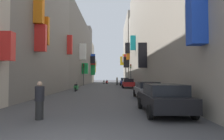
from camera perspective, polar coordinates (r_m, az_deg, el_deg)
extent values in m
plane|color=#424244|center=(34.39, -2.11, -5.01)|extent=(140.00, 140.00, 0.00)
cube|color=red|center=(11.82, -29.41, 6.23)|extent=(0.76, 0.53, 1.57)
cube|color=slate|center=(21.85, -25.68, 13.90)|extent=(6.00, 15.45, 15.38)
cube|color=orange|center=(17.05, -20.06, 10.94)|extent=(0.87, 0.38, 2.33)
cube|color=red|center=(26.77, -12.81, 7.40)|extent=(0.67, 0.48, 2.63)
cube|color=orange|center=(16.62, -21.35, 16.17)|extent=(0.71, 0.52, 2.00)
cube|color=red|center=(16.30, -20.87, 8.93)|extent=(0.87, 0.42, 2.15)
cube|color=slate|center=(41.16, -13.10, 5.53)|extent=(6.00, 26.20, 14.34)
cube|color=green|center=(38.85, -8.38, 0.44)|extent=(1.24, 0.65, 2.17)
cube|color=white|center=(36.31, -9.01, 5.49)|extent=(1.21, 0.55, 2.99)
cube|color=slate|center=(56.34, -9.59, 4.40)|extent=(6.00, 4.72, 16.21)
cube|color=blue|center=(55.05, -6.00, 3.27)|extent=(1.22, 0.60, 2.96)
cube|color=green|center=(57.07, -6.04, 2.80)|extent=(0.72, 0.36, 2.82)
cube|color=black|center=(54.05, -6.04, 3.07)|extent=(1.34, 0.61, 2.00)
cube|color=red|center=(54.67, -5.98, 2.44)|extent=(1.33, 0.53, 1.74)
cube|color=green|center=(55.05, -6.00, 0.16)|extent=(1.21, 0.64, 3.14)
cube|color=#BCB29E|center=(61.79, -8.74, 1.99)|extent=(6.00, 6.73, 12.27)
cube|color=white|center=(63.76, -5.36, 2.06)|extent=(0.89, 0.56, 1.66)
cube|color=yellow|center=(61.53, -5.58, 0.16)|extent=(0.80, 0.49, 1.94)
cube|color=black|center=(61.49, -5.65, 0.68)|extent=(0.66, 0.39, 2.64)
cube|color=yellow|center=(59.33, -5.67, 0.85)|extent=(1.04, 0.57, 2.98)
cube|color=#9E9384|center=(24.43, 16.72, 14.81)|extent=(6.00, 36.02, 17.63)
cube|color=blue|center=(9.01, 23.75, 13.83)|extent=(0.68, 0.65, 2.20)
cube|color=#19B2BF|center=(31.80, 6.05, 8.10)|extent=(0.87, 0.42, 2.40)
cube|color=black|center=(21.66, 8.85, 4.38)|extent=(0.95, 0.43, 2.81)
cube|color=#B2A899|center=(42.80, 9.05, 5.57)|extent=(6.00, 3.01, 14.88)
cube|color=black|center=(42.96, 4.09, 2.35)|extent=(1.28, 0.36, 2.42)
cube|color=black|center=(42.06, 4.39, 6.57)|extent=(1.01, 0.36, 2.37)
cube|color=orange|center=(42.05, 4.58, 4.08)|extent=(0.71, 0.52, 1.42)
cube|color=#9E9384|center=(56.07, 6.83, 5.45)|extent=(6.00, 18.35, 18.20)
cube|color=red|center=(49.52, 3.81, 3.26)|extent=(0.76, 0.52, 2.62)
cube|color=white|center=(52.04, 3.41, 3.28)|extent=(1.14, 0.45, 1.69)
cube|color=yellow|center=(59.53, 2.84, 2.75)|extent=(1.36, 0.57, 2.70)
cube|color=yellow|center=(52.91, 3.45, 3.31)|extent=(0.94, 0.47, 2.64)
cube|color=#B21E1E|center=(30.35, 4.56, -4.19)|extent=(1.72, 3.98, 0.67)
cube|color=black|center=(30.14, 4.59, -3.11)|extent=(1.51, 2.23, 0.49)
cylinder|color=black|center=(31.62, 2.80, -4.72)|extent=(0.18, 0.60, 0.60)
cylinder|color=black|center=(31.75, 5.91, -4.70)|extent=(0.18, 0.60, 0.60)
cylinder|color=black|center=(29.00, 3.08, -4.96)|extent=(0.18, 0.60, 0.60)
cylinder|color=black|center=(29.15, 6.47, -4.93)|extent=(0.18, 0.60, 0.60)
cube|color=slate|center=(15.86, 10.24, -6.26)|extent=(1.74, 4.18, 0.57)
cube|color=black|center=(15.62, 10.37, -4.40)|extent=(1.53, 2.34, 0.47)
cylinder|color=black|center=(17.11, 6.51, -6.93)|extent=(0.18, 0.60, 0.60)
cylinder|color=black|center=(17.40, 12.25, -6.81)|extent=(0.18, 0.60, 0.60)
cylinder|color=black|center=(14.39, 7.82, -7.84)|extent=(0.18, 0.60, 0.60)
cylinder|color=black|center=(14.73, 14.60, -7.65)|extent=(0.18, 0.60, 0.60)
cube|color=black|center=(9.56, 14.81, -8.86)|extent=(1.82, 4.17, 0.61)
cube|color=black|center=(9.31, 15.12, -5.65)|extent=(1.60, 2.33, 0.49)
cylinder|color=black|center=(10.76, 8.14, -9.78)|extent=(0.18, 0.60, 0.60)
cylinder|color=black|center=(11.16, 17.54, -9.42)|extent=(0.18, 0.60, 0.60)
cylinder|color=black|center=(8.08, 11.05, -12.34)|extent=(0.18, 0.60, 0.60)
cylinder|color=black|center=(8.61, 23.25, -11.56)|extent=(0.18, 0.60, 0.60)
cube|color=navy|center=(39.66, 3.49, -3.69)|extent=(1.70, 4.47, 0.70)
cube|color=black|center=(39.42, 3.51, -2.77)|extent=(1.49, 2.50, 0.58)
cylinder|color=black|center=(41.09, 2.18, -4.12)|extent=(0.18, 0.60, 0.60)
cylinder|color=black|center=(41.20, 4.54, -4.11)|extent=(0.18, 0.60, 0.60)
cylinder|color=black|center=(38.15, 2.37, -4.27)|extent=(0.18, 0.60, 0.60)
cylinder|color=black|center=(38.26, 4.91, -4.26)|extent=(0.18, 0.60, 0.60)
cube|color=red|center=(50.44, -1.83, -3.56)|extent=(0.59, 1.13, 0.45)
cube|color=black|center=(50.63, -1.79, -3.21)|extent=(0.39, 0.60, 0.16)
cylinder|color=#4C4C51|center=(49.90, -1.93, -3.20)|extent=(0.10, 0.28, 0.68)
cylinder|color=black|center=(49.78, -1.95, -3.84)|extent=(0.17, 0.49, 0.48)
cylinder|color=black|center=(51.11, -1.70, -3.79)|extent=(0.17, 0.49, 0.48)
cube|color=silver|center=(47.68, -2.72, -3.64)|extent=(0.55, 1.12, 0.45)
cube|color=black|center=(47.87, -2.74, -3.27)|extent=(0.37, 0.59, 0.16)
cylinder|color=#4C4C51|center=(47.13, -2.68, -3.27)|extent=(0.09, 0.28, 0.68)
cylinder|color=black|center=(47.01, -2.68, -3.94)|extent=(0.15, 0.49, 0.48)
cylinder|color=black|center=(48.36, -2.77, -3.89)|extent=(0.15, 0.49, 0.48)
cube|color=#ADADB2|center=(35.19, 3.70, -4.18)|extent=(0.74, 1.20, 0.45)
cube|color=black|center=(35.38, 3.77, -3.68)|extent=(0.47, 0.63, 0.16)
cylinder|color=#4C4C51|center=(34.63, 3.50, -3.68)|extent=(0.13, 0.28, 0.68)
cylinder|color=black|center=(34.52, 3.45, -4.60)|extent=(0.23, 0.49, 0.48)
cylinder|color=black|center=(35.88, 3.94, -4.50)|extent=(0.23, 0.49, 0.48)
cube|color=#287F3D|center=(23.90, -10.97, -5.13)|extent=(0.49, 1.13, 0.45)
cube|color=black|center=(23.68, -11.03, -4.42)|extent=(0.35, 0.58, 0.16)
cylinder|color=#4C4C51|center=(24.43, -10.79, -4.30)|extent=(0.07, 0.28, 0.68)
cylinder|color=black|center=(24.60, -10.75, -5.57)|extent=(0.12, 0.48, 0.48)
cylinder|color=black|center=(23.23, -11.21, -5.77)|extent=(0.12, 0.48, 0.48)
cylinder|color=#393939|center=(41.29, 1.27, -3.94)|extent=(0.44, 0.44, 0.84)
cylinder|color=#B2AD9E|center=(41.27, 1.27, -2.90)|extent=(0.52, 0.52, 0.66)
sphere|color=tan|center=(41.27, 1.27, -2.28)|extent=(0.23, 0.23, 0.23)
cylinder|color=black|center=(8.48, -21.22, -11.21)|extent=(0.41, 0.41, 0.76)
cylinder|color=black|center=(8.40, -21.16, -6.64)|extent=(0.49, 0.49, 0.60)
sphere|color=tan|center=(8.38, -21.13, -3.90)|extent=(0.20, 0.20, 0.20)
cylinder|color=#2D2D2D|center=(35.95, 5.39, -2.16)|extent=(0.12, 0.12, 3.40)
cube|color=black|center=(36.01, 5.38, 1.14)|extent=(0.26, 0.26, 0.75)
sphere|color=red|center=(35.89, 5.40, 1.55)|extent=(0.14, 0.14, 0.14)
sphere|color=orange|center=(35.87, 5.40, 1.16)|extent=(0.14, 0.14, 0.14)
sphere|color=green|center=(35.86, 5.40, 0.76)|extent=(0.14, 0.14, 0.14)
cylinder|color=#2D2D2D|center=(38.37, -8.79, -1.97)|extent=(0.12, 0.12, 3.64)
cube|color=black|center=(38.44, -8.77, 1.30)|extent=(0.26, 0.26, 0.75)
sphere|color=red|center=(38.32, -8.80, 1.69)|extent=(0.14, 0.14, 0.14)
sphere|color=orange|center=(38.30, -8.80, 1.32)|extent=(0.14, 0.14, 0.14)
sphere|color=green|center=(38.29, -8.81, 0.94)|extent=(0.14, 0.14, 0.14)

